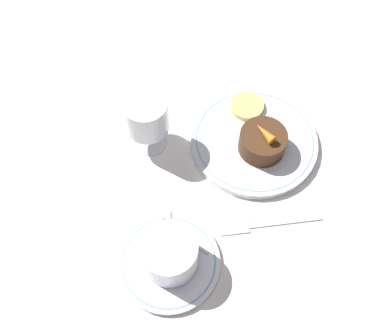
{
  "coord_description": "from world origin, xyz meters",
  "views": [
    {
      "loc": [
        -0.44,
        0.07,
        0.7
      ],
      "look_at": [
        -0.06,
        0.06,
        0.04
      ],
      "focal_mm": 42.0,
      "sensor_mm": 36.0,
      "label": 1
    }
  ],
  "objects_px": {
    "coffee_cup": "(170,254)",
    "wine_glass": "(147,118)",
    "dinner_plate": "(254,141)",
    "dessert_cake": "(262,142)",
    "fork": "(259,225)"
  },
  "relations": [
    {
      "from": "coffee_cup",
      "to": "wine_glass",
      "type": "distance_m",
      "value": 0.24
    },
    {
      "from": "dinner_plate",
      "to": "dessert_cake",
      "type": "xyz_separation_m",
      "value": [
        -0.02,
        -0.01,
        0.03
      ]
    },
    {
      "from": "coffee_cup",
      "to": "fork",
      "type": "xyz_separation_m",
      "value": [
        0.06,
        -0.15,
        -0.04
      ]
    },
    {
      "from": "dinner_plate",
      "to": "coffee_cup",
      "type": "relative_size",
      "value": 2.04
    },
    {
      "from": "dinner_plate",
      "to": "dessert_cake",
      "type": "distance_m",
      "value": 0.03
    },
    {
      "from": "coffee_cup",
      "to": "fork",
      "type": "height_order",
      "value": "coffee_cup"
    },
    {
      "from": "dessert_cake",
      "to": "coffee_cup",
      "type": "bearing_deg",
      "value": 141.67
    },
    {
      "from": "dessert_cake",
      "to": "fork",
      "type": "bearing_deg",
      "value": 174.14
    },
    {
      "from": "wine_glass",
      "to": "dessert_cake",
      "type": "relative_size",
      "value": 1.4
    },
    {
      "from": "wine_glass",
      "to": "dessert_cake",
      "type": "xyz_separation_m",
      "value": [
        -0.03,
        -0.2,
        -0.04
      ]
    },
    {
      "from": "wine_glass",
      "to": "dessert_cake",
      "type": "distance_m",
      "value": 0.21
    },
    {
      "from": "dinner_plate",
      "to": "wine_glass",
      "type": "xyz_separation_m",
      "value": [
        0.01,
        0.19,
        0.07
      ]
    },
    {
      "from": "wine_glass",
      "to": "fork",
      "type": "relative_size",
      "value": 0.66
    },
    {
      "from": "fork",
      "to": "dessert_cake",
      "type": "distance_m",
      "value": 0.15
    },
    {
      "from": "coffee_cup",
      "to": "dessert_cake",
      "type": "bearing_deg",
      "value": -38.33
    }
  ]
}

